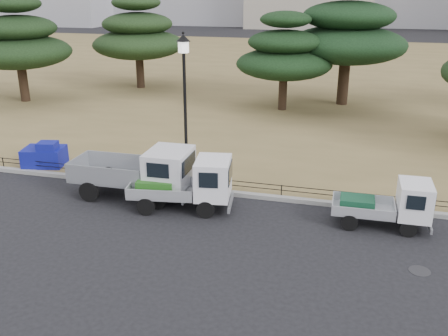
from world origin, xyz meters
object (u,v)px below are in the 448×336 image
(street_lamp, at_px, (185,86))
(tarp_pile, at_px, (45,155))
(truck_kei_front, at_px, (189,184))
(truck_large, at_px, (139,170))
(truck_kei_rear, at_px, (389,204))

(street_lamp, xyz_separation_m, tarp_pile, (-6.60, 0.45, -3.40))
(truck_kei_front, relative_size, tarp_pile, 1.97)
(truck_large, xyz_separation_m, street_lamp, (1.38, 1.36, 2.92))
(truck_kei_front, height_order, street_lamp, street_lamp)
(truck_large, distance_m, tarp_pile, 5.55)
(truck_kei_front, relative_size, truck_kei_rear, 1.20)
(truck_kei_rear, distance_m, street_lamp, 8.22)
(truck_kei_front, height_order, tarp_pile, truck_kei_front)
(tarp_pile, bearing_deg, truck_kei_front, -17.36)
(tarp_pile, bearing_deg, truck_kei_rear, -7.84)
(truck_large, height_order, truck_kei_rear, truck_large)
(truck_kei_rear, height_order, street_lamp, street_lamp)
(street_lamp, bearing_deg, truck_kei_rear, -11.24)
(truck_kei_front, xyz_separation_m, street_lamp, (-0.70, 1.83, 3.07))
(truck_kei_rear, distance_m, tarp_pile, 14.17)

